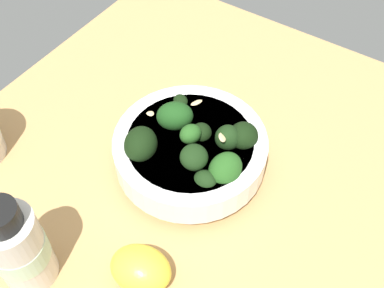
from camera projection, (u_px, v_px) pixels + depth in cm
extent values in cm
cube|color=tan|center=(205.00, 179.00, 63.41)|extent=(68.18, 68.18, 3.05)
cylinder|color=white|center=(192.00, 160.00, 62.71)|extent=(10.72, 10.72, 1.32)
cylinder|color=white|center=(192.00, 147.00, 60.66)|extent=(19.50, 19.50, 3.95)
cylinder|color=silver|center=(192.00, 140.00, 59.44)|extent=(15.97, 15.97, 0.80)
cylinder|color=#589D47|center=(201.00, 139.00, 60.60)|extent=(1.36, 1.27, 1.37)
ellipsoid|color=black|center=(201.00, 133.00, 59.56)|extent=(3.64, 3.71, 3.64)
cylinder|color=#4A8F3C|center=(224.00, 178.00, 57.35)|extent=(1.67, 1.65, 1.88)
ellipsoid|color=#23511C|center=(225.00, 169.00, 55.85)|extent=(4.89, 5.73, 5.21)
cylinder|color=#2F662B|center=(191.00, 163.00, 57.31)|extent=(1.85, 1.75, 1.25)
ellipsoid|color=black|center=(191.00, 156.00, 56.19)|extent=(5.16, 4.97, 3.39)
cylinder|color=#3C7A32|center=(191.00, 140.00, 59.03)|extent=(1.39, 1.55, 1.20)
ellipsoid|color=#23511C|center=(191.00, 134.00, 58.05)|extent=(3.40, 3.49, 2.99)
cylinder|color=#2F662B|center=(242.00, 145.00, 60.36)|extent=(1.90, 1.81, 1.82)
ellipsoid|color=black|center=(243.00, 136.00, 58.97)|extent=(4.47, 4.90, 4.97)
cylinder|color=#589D47|center=(181.00, 111.00, 64.78)|extent=(1.07, 1.36, 1.57)
ellipsoid|color=black|center=(180.00, 104.00, 63.65)|extent=(3.86, 4.01, 2.89)
cylinder|color=#4A8F3C|center=(142.00, 155.00, 59.58)|extent=(2.15, 2.39, 1.96)
ellipsoid|color=black|center=(141.00, 144.00, 57.99)|extent=(5.85, 6.33, 4.29)
cylinder|color=#3C7A32|center=(135.00, 150.00, 60.53)|extent=(1.35, 1.31, 1.13)
ellipsoid|color=black|center=(134.00, 143.00, 59.50)|extent=(3.68, 3.25, 3.27)
cylinder|color=#4A8F3C|center=(175.00, 126.00, 61.90)|extent=(2.21, 2.33, 1.59)
ellipsoid|color=#194216|center=(175.00, 116.00, 60.47)|extent=(6.53, 5.81, 4.46)
cylinder|color=#3C7A32|center=(227.00, 146.00, 59.65)|extent=(1.98, 1.89, 1.33)
ellipsoid|color=black|center=(228.00, 138.00, 58.42)|extent=(5.43, 4.65, 4.82)
cylinder|color=#589D47|center=(205.00, 188.00, 56.77)|extent=(1.48, 1.31, 1.51)
ellipsoid|color=black|center=(205.00, 181.00, 55.58)|extent=(3.67, 2.85, 3.64)
ellipsoid|color=#DBBC84|center=(196.00, 103.00, 62.37)|extent=(1.54, 2.02, 0.75)
ellipsoid|color=#DBBC84|center=(189.00, 153.00, 55.67)|extent=(1.41, 1.95, 1.05)
ellipsoid|color=#DBBC84|center=(153.00, 114.00, 61.83)|extent=(1.98, 1.99, 0.86)
ellipsoid|color=#DBBC84|center=(222.00, 137.00, 56.73)|extent=(1.79, 2.00, 1.11)
ellipsoid|color=yellow|center=(141.00, 269.00, 51.33)|extent=(7.83, 6.62, 4.53)
cylinder|color=beige|center=(19.00, 249.00, 49.31)|extent=(5.86, 5.86, 10.93)
cylinder|color=beige|center=(19.00, 249.00, 49.29)|extent=(5.98, 5.98, 2.92)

